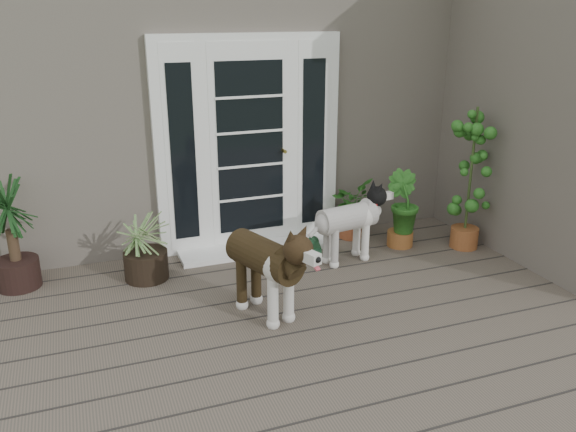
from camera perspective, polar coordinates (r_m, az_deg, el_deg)
name	(u,v)px	position (r m, az deg, el deg)	size (l,w,h in m)	color
deck	(363,351)	(4.56, 7.29, -12.83)	(6.20, 4.60, 0.12)	#6B5B4C
house_main	(218,85)	(7.91, -6.81, 12.52)	(7.40, 4.00, 3.10)	#665E54
door_unit	(249,144)	(5.97, -3.77, 6.93)	(1.90, 0.14, 2.15)	white
door_step	(257,248)	(6.10, -3.01, -3.13)	(1.60, 0.40, 0.05)	white
brindle_dog	(265,273)	(4.71, -2.27, -5.49)	(0.39, 0.90, 0.75)	#362813
white_dog	(347,230)	(5.76, 5.73, -1.32)	(0.34, 0.79, 0.66)	white
spider_plant	(144,242)	(5.51, -13.74, -2.51)	(0.67, 0.67, 0.71)	#95AF6C
yucca	(11,233)	(5.66, -25.21, -1.48)	(0.72, 0.72, 1.04)	#113312
herb_a	(351,213)	(6.38, 6.14, 0.33)	(0.45, 0.45, 0.57)	#26641C
herb_b	(401,219)	(6.24, 10.91, -0.31)	(0.39, 0.39, 0.59)	#1C641E
herb_c	(461,200)	(7.11, 16.39, 1.49)	(0.35, 0.35, 0.54)	#1B5F20
sapling	(470,177)	(6.22, 17.26, 3.62)	(0.45, 0.45, 1.52)	#195920
clog_left	(314,245)	(6.11, 2.58, -2.86)	(0.14, 0.31, 0.09)	black
clog_right	(313,248)	(6.05, 2.43, -3.15)	(0.13, 0.28, 0.08)	#163822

